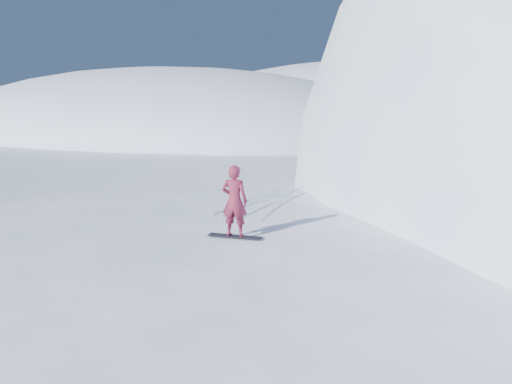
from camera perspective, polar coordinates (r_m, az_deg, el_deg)
ground at (r=13.35m, az=-8.47°, el=-15.82°), size 400.00×400.00×0.00m
near_ridge at (r=14.91m, az=2.64°, el=-12.77°), size 36.00×28.00×4.80m
far_ridge_a at (r=104.30m, az=-13.33°, el=7.06°), size 120.00×70.00×28.00m
far_ridge_c at (r=128.15m, az=13.49°, el=7.66°), size 140.00×90.00×36.00m
wind_bumps at (r=15.11m, az=-4.32°, el=-12.46°), size 16.00×14.40×1.00m
snowboard at (r=12.59m, az=-2.66°, el=-5.55°), size 1.53×0.77×0.03m
snowboarder at (r=12.36m, az=-2.70°, el=-1.12°), size 0.83×0.68×1.96m
vapor_plume at (r=76.33m, az=-18.02°, el=5.64°), size 9.79×7.83×6.85m
board_tracks at (r=17.35m, az=1.33°, el=-1.02°), size 2.83×5.94×0.04m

